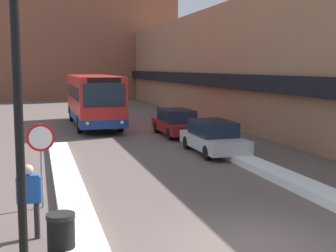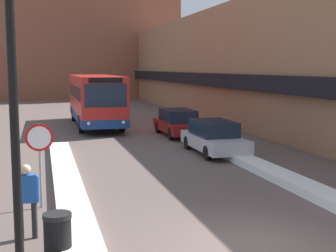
# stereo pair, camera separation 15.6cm
# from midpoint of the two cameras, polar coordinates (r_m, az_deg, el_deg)

# --- Properties ---
(ground_plane) EXTENTS (160.00, 160.00, 0.00)m
(ground_plane) POSITION_cam_midpoint_polar(r_m,az_deg,el_deg) (10.70, 10.12, -14.29)
(ground_plane) COLOR brown
(building_row_right) EXTENTS (5.50, 60.00, 8.17)m
(building_row_right) POSITION_cam_midpoint_polar(r_m,az_deg,el_deg) (35.95, 8.02, 7.34)
(building_row_right) COLOR #996B4C
(building_row_right) RESTS_ON ground_plane
(building_backdrop_far) EXTENTS (26.00, 8.00, 18.89)m
(building_backdrop_far) POSITION_cam_midpoint_polar(r_m,az_deg,el_deg) (62.29, -11.75, 12.09)
(building_backdrop_far) COLOR brown
(building_backdrop_far) RESTS_ON ground_plane
(snow_bank_left) EXTENTS (0.90, 16.35, 0.24)m
(snow_bank_left) POSITION_cam_midpoint_polar(r_m,az_deg,el_deg) (15.59, -12.31, -7.03)
(snow_bank_left) COLOR silver
(snow_bank_left) RESTS_ON ground_plane
(snow_bank_right) EXTENTS (0.90, 15.71, 0.29)m
(snow_bank_right) POSITION_cam_midpoint_polar(r_m,az_deg,el_deg) (17.53, 11.99, -5.37)
(snow_bank_right) COLOR silver
(snow_bank_right) RESTS_ON ground_plane
(city_bus) EXTENTS (2.73, 10.94, 3.37)m
(city_bus) POSITION_cam_midpoint_polar(r_m,az_deg,el_deg) (31.65, -9.23, 3.29)
(city_bus) COLOR red
(city_bus) RESTS_ON ground_plane
(parked_car_front) EXTENTS (1.87, 4.54, 1.49)m
(parked_car_front) POSITION_cam_midpoint_polar(r_m,az_deg,el_deg) (21.43, 5.33, -1.35)
(parked_car_front) COLOR #B7B7BC
(parked_car_front) RESTS_ON ground_plane
(parked_car_middle) EXTENTS (1.91, 4.76, 1.50)m
(parked_car_middle) POSITION_cam_midpoint_polar(r_m,az_deg,el_deg) (26.88, 0.92, 0.43)
(parked_car_middle) COLOR maroon
(parked_car_middle) RESTS_ON ground_plane
(stop_sign) EXTENTS (0.76, 0.08, 2.36)m
(stop_sign) POSITION_cam_midpoint_polar(r_m,az_deg,el_deg) (13.33, -15.56, -2.51)
(stop_sign) COLOR gray
(stop_sign) RESTS_ON ground_plane
(street_lamp) EXTENTS (1.46, 0.36, 6.32)m
(street_lamp) POSITION_cam_midpoint_polar(r_m,az_deg,el_deg) (8.53, -16.56, 7.06)
(street_lamp) COLOR black
(street_lamp) RESTS_ON ground_plane
(pedestrian) EXTENTS (0.56, 0.23, 1.73)m
(pedestrian) POSITION_cam_midpoint_polar(r_m,az_deg,el_deg) (11.13, -16.96, -8.01)
(pedestrian) COLOR #232328
(pedestrian) RESTS_ON ground_plane
(trash_bin) EXTENTS (0.59, 0.59, 0.95)m
(trash_bin) POSITION_cam_midpoint_polar(r_m,az_deg,el_deg) (10.03, -13.34, -12.93)
(trash_bin) COLOR black
(trash_bin) RESTS_ON ground_plane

